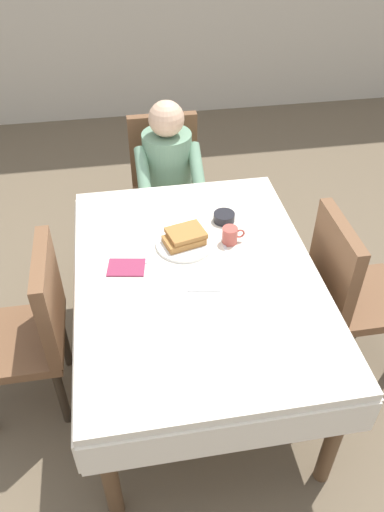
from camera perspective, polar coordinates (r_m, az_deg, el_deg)
ground_plane at (r=2.85m, az=0.47°, el=-12.99°), size 14.00×14.00×0.00m
dining_table_main at (r=2.36m, az=0.55°, el=-3.52°), size 1.12×1.52×0.74m
chair_diner at (r=3.35m, az=-3.01°, el=8.76°), size 0.44×0.45×0.93m
diner_person at (r=3.15m, az=-2.74°, el=9.44°), size 0.40×0.43×1.12m
chair_left_side at (r=2.47m, az=-17.53°, el=-7.44°), size 0.45×0.44×0.93m
chair_right_side at (r=2.65m, az=17.19°, el=-3.33°), size 0.45×0.44×0.93m
plate_breakfast at (r=2.44m, az=-0.86°, el=1.41°), size 0.28×0.28×0.02m
breakfast_stack at (r=2.42m, az=-0.82°, el=2.16°), size 0.22×0.19×0.06m
cup_coffee at (r=2.45m, az=4.37°, el=2.36°), size 0.11×0.08×0.08m
bowl_butter at (r=2.60m, az=3.66°, el=4.42°), size 0.11×0.11×0.04m
fork_left_of_plate at (r=2.42m, az=-5.23°, el=0.54°), size 0.03×0.18×0.00m
knife_right_of_plate at (r=2.46m, az=3.59°, el=1.48°), size 0.02×0.20×0.00m
spoon_near_edge at (r=2.21m, az=1.40°, el=-3.93°), size 0.15×0.04×0.00m
napkin_folded at (r=2.34m, az=-7.47°, el=-1.30°), size 0.19×0.15×0.01m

